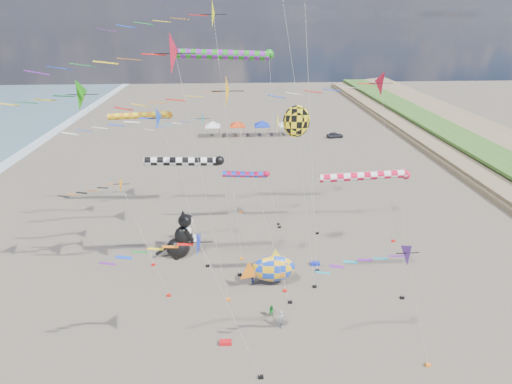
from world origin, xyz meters
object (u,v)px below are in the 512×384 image
Objects in this scene: cat_inflatable at (180,235)px; child_green at (272,311)px; person_adult at (281,320)px; parked_car at (335,135)px; fish_inflatable at (273,268)px; child_blue at (253,277)px.

cat_inflatable reaches higher than child_green.
person_adult is at bearing -62.91° from cat_inflatable.
person_adult is 0.48× the size of parked_car.
child_green is at bearing -96.50° from fish_inflatable.
child_green is at bearing 151.75° from parked_car.
fish_inflatable is 50.50m from parked_car.
child_blue is 50.67m from parked_car.
child_blue is at bearing 164.55° from fish_inflatable.
child_blue is (-1.82, 0.50, -1.27)m from fish_inflatable.
cat_inflatable is 3.09× the size of person_adult.
person_adult is at bearing -88.53° from fish_inflatable.
parked_car is (26.37, 41.87, -1.92)m from cat_inflatable.
cat_inflatable is 13.09m from child_green.
child_blue is (-1.96, 6.01, -0.22)m from person_adult.
cat_inflatable is at bearing 148.44° from fish_inflatable.
child_blue is 0.35× the size of parked_car.
cat_inflatable is at bearing 131.41° from person_adult.
child_green is 0.34× the size of parked_car.
child_blue reaches higher than child_green.
person_adult is 6.32m from child_blue.
child_green is (8.51, -9.76, -1.92)m from cat_inflatable.
child_green is at bearing 117.93° from person_adult.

